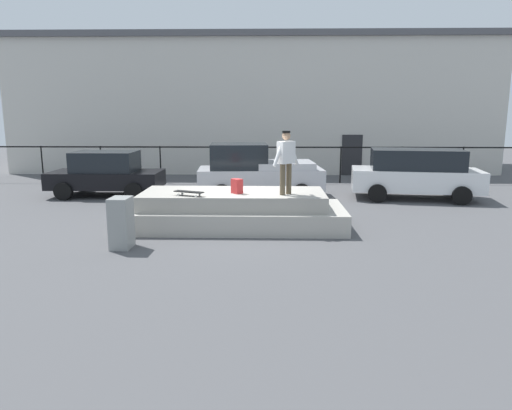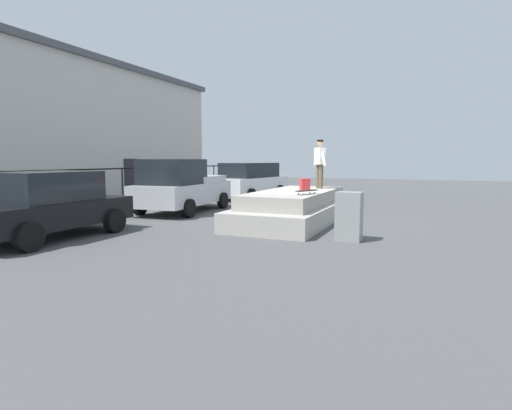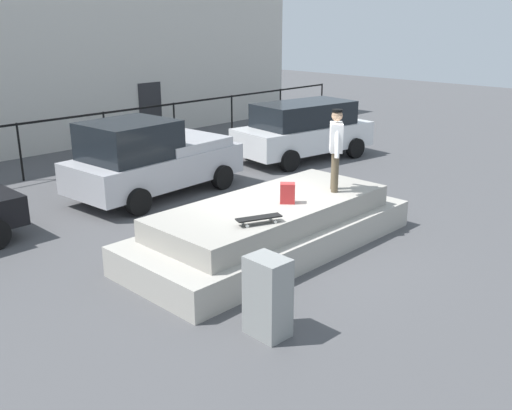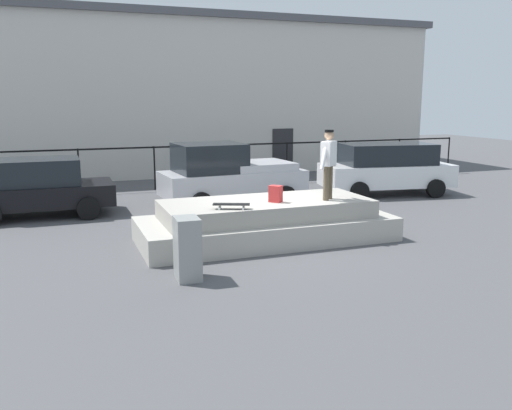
{
  "view_description": "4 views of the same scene",
  "coord_description": "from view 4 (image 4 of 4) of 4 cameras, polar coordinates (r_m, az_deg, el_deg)",
  "views": [
    {
      "loc": [
        0.77,
        -12.79,
        3.09
      ],
      "look_at": [
        0.44,
        0.77,
        0.43
      ],
      "focal_mm": 33.24,
      "sensor_mm": 36.0,
      "label": 1
    },
    {
      "loc": [
        -12.29,
        -4.06,
        1.96
      ],
      "look_at": [
        -0.21,
        1.19,
        0.47
      ],
      "focal_mm": 28.27,
      "sensor_mm": 36.0,
      "label": 2
    },
    {
      "loc": [
        -7.96,
        -7.28,
        4.35
      ],
      "look_at": [
        0.03,
        0.47,
        0.71
      ],
      "focal_mm": 40.66,
      "sensor_mm": 36.0,
      "label": 3
    },
    {
      "loc": [
        -4.8,
        -11.91,
        3.35
      ],
      "look_at": [
        -0.22,
        0.39,
        0.77
      ],
      "focal_mm": 38.22,
      "sensor_mm": 36.0,
      "label": 4
    }
  ],
  "objects": [
    {
      "name": "skateboarder",
      "position": [
        12.95,
        7.6,
        4.72
      ],
      "size": [
        0.73,
        0.64,
        1.65
      ],
      "color": "brown",
      "rests_on": "concrete_ledge"
    },
    {
      "name": "backpack",
      "position": [
        12.63,
        2.06,
        1.17
      ],
      "size": [
        0.34,
        0.34,
        0.39
      ],
      "primitive_type": "cube",
      "rotation": [
        0.0,
        0.0,
        5.43
      ],
      "color": "red",
      "rests_on": "concrete_ledge"
    },
    {
      "name": "fence_row",
      "position": [
        20.74,
        -6.96,
        5.07
      ],
      "size": [
        24.06,
        0.06,
        1.61
      ],
      "color": "black",
      "rests_on": "ground_plane"
    },
    {
      "name": "utility_box",
      "position": [
        10.25,
        -7.19,
        -4.56
      ],
      "size": [
        0.46,
        0.61,
        1.18
      ],
      "primitive_type": "cube",
      "rotation": [
        0.0,
        0.0,
        -0.03
      ],
      "color": "gray",
      "rests_on": "ground_plane"
    },
    {
      "name": "concrete_ledge",
      "position": [
        12.99,
        1.08,
        -1.81
      ],
      "size": [
        6.01,
        2.47,
        0.97
      ],
      "color": "#ADA89E",
      "rests_on": "ground_plane"
    },
    {
      "name": "ground_plane",
      "position": [
        13.27,
        1.48,
        -3.49
      ],
      "size": [
        60.0,
        60.0,
        0.0
      ],
      "primitive_type": "plane",
      "color": "#4C4C4F"
    },
    {
      "name": "car_black_sedan_near",
      "position": [
        16.74,
        -21.73,
        1.73
      ],
      "size": [
        4.07,
        2.1,
        1.66
      ],
      "color": "black",
      "rests_on": "ground_plane"
    },
    {
      "name": "warehouse_building",
      "position": [
        27.01,
        -10.39,
        11.23
      ],
      "size": [
        25.25,
        8.1,
        6.94
      ],
      "color": "beige",
      "rests_on": "ground_plane"
    },
    {
      "name": "car_white_hatchback_far",
      "position": [
        19.67,
        13.49,
        3.81
      ],
      "size": [
        4.71,
        2.6,
        1.79
      ],
      "color": "white",
      "rests_on": "ground_plane"
    },
    {
      "name": "skateboard",
      "position": [
        11.85,
        -2.59,
        0.05
      ],
      "size": [
        0.82,
        0.49,
        0.12
      ],
      "color": "black",
      "rests_on": "concrete_ledge"
    },
    {
      "name": "car_silver_pickup_mid",
      "position": [
        17.34,
        -2.92,
        3.22
      ],
      "size": [
        4.62,
        2.41,
        1.97
      ],
      "color": "#B7B7BC",
      "rests_on": "ground_plane"
    }
  ]
}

